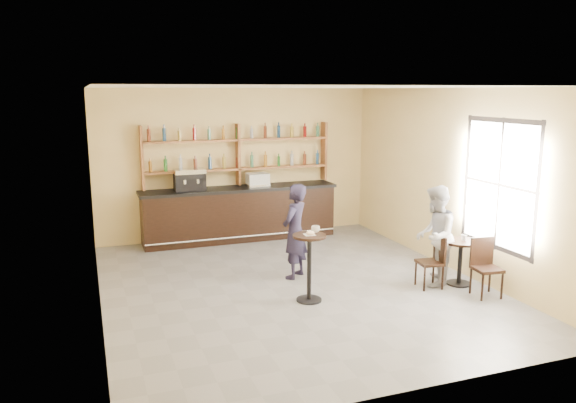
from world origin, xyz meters
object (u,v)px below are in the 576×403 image
object	(u,v)px
man_main	(295,231)
cafe_table	(460,263)
chair_west	(430,262)
patron_second	(435,236)
pastry_case	(258,180)
espresso_machine	(190,180)
pedestal_table	(309,268)
bar_counter	(240,213)
chair_south	(487,268)

from	to	relation	value
man_main	cafe_table	bearing A→B (deg)	108.64
chair_west	patron_second	distance (m)	0.44
pastry_case	patron_second	world-z (taller)	patron_second
espresso_machine	pedestal_table	world-z (taller)	espresso_machine
cafe_table	patron_second	world-z (taller)	patron_second
espresso_machine	cafe_table	size ratio (longest dim) A/B	0.83
bar_counter	pedestal_table	size ratio (longest dim) A/B	4.04
chair_west	pastry_case	bearing A→B (deg)	-150.06
espresso_machine	chair_south	distance (m)	6.01
chair_south	man_main	bearing A→B (deg)	150.13
bar_counter	chair_west	size ratio (longest dim) A/B	4.88
chair_west	bar_counter	bearing A→B (deg)	-145.29
bar_counter	man_main	world-z (taller)	man_main
bar_counter	chair_west	xyz separation A→B (m)	(2.09, -3.97, -0.14)
cafe_table	patron_second	bearing A→B (deg)	157.80
espresso_machine	chair_south	world-z (taller)	espresso_machine
pastry_case	chair_west	size ratio (longest dim) A/B	0.54
espresso_machine	chair_west	bearing A→B (deg)	-50.37
pastry_case	man_main	bearing A→B (deg)	-92.36
pedestal_table	man_main	xyz separation A→B (m)	(0.19, 1.10, 0.29)
pedestal_table	man_main	distance (m)	1.16
espresso_machine	man_main	xyz separation A→B (m)	(1.27, -2.75, -0.54)
chair_west	patron_second	xyz separation A→B (m)	(0.15, 0.11, 0.40)
pastry_case	pedestal_table	size ratio (longest dim) A/B	0.45
pastry_case	patron_second	size ratio (longest dim) A/B	0.28
chair_west	patron_second	world-z (taller)	patron_second
pedestal_table	chair_west	size ratio (longest dim) A/B	1.21
man_main	cafe_table	distance (m)	2.77
bar_counter	man_main	size ratio (longest dim) A/B	2.58
espresso_machine	chair_west	size ratio (longest dim) A/B	0.72
bar_counter	patron_second	world-z (taller)	patron_second
espresso_machine	man_main	world-z (taller)	man_main
pastry_case	pedestal_table	world-z (taller)	pastry_case
bar_counter	espresso_machine	distance (m)	1.31
chair_west	chair_south	world-z (taller)	chair_south
pedestal_table	patron_second	size ratio (longest dim) A/B	0.63
bar_counter	cafe_table	distance (m)	4.81
espresso_machine	cafe_table	bearing A→B (deg)	-46.16
cafe_table	chair_south	size ratio (longest dim) A/B	0.83
pedestal_table	man_main	bearing A→B (deg)	80.48
cafe_table	patron_second	size ratio (longest dim) A/B	0.45
man_main	cafe_table	world-z (taller)	man_main
chair_south	patron_second	world-z (taller)	patron_second
bar_counter	patron_second	size ratio (longest dim) A/B	2.54
pedestal_table	chair_south	bearing A→B (deg)	-16.12
espresso_machine	chair_west	xyz separation A→B (m)	(3.14, -3.97, -0.93)
man_main	chair_south	size ratio (longest dim) A/B	1.79
bar_counter	chair_south	bearing A→B (deg)	-59.76
espresso_machine	pastry_case	bearing A→B (deg)	1.25
bar_counter	pastry_case	size ratio (longest dim) A/B	8.98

